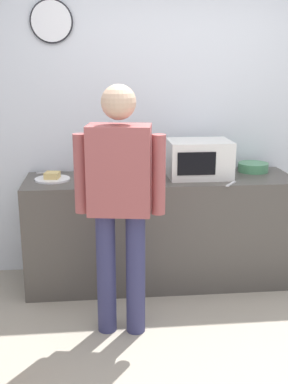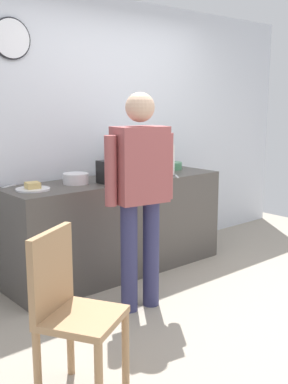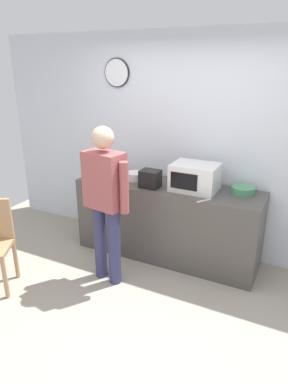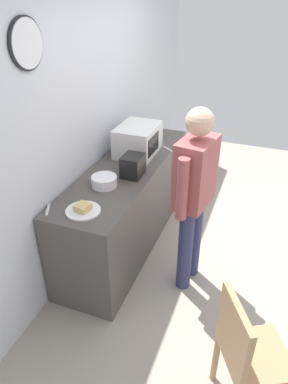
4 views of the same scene
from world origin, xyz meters
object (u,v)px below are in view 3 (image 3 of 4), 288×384
person_standing (105,195)px  microwave (195,177)px  fork_utensil (204,201)px  sandwich_plate (105,174)px  toaster (150,179)px  salad_bowl (136,176)px  cereal_bowl (243,190)px  spoon_utensil (111,169)px

person_standing → microwave: bearing=48.3°
microwave → fork_utensil: size_ratio=2.94×
sandwich_plate → toaster: size_ratio=1.27×
salad_bowl → fork_utensil: bearing=-17.3°
cereal_bowl → toaster: (-0.99, -0.28, 0.06)m
fork_utensil → cereal_bowl: bearing=53.4°
fork_utensil → spoon_utensil: same height
spoon_utensil → cereal_bowl: bearing=-4.2°
toaster → person_standing: bearing=-107.8°
toaster → person_standing: (-0.20, -0.63, -0.02)m
toaster → microwave: bearing=16.1°
cereal_bowl → person_standing: 1.50m
sandwich_plate → salad_bowl: bearing=3.1°
cereal_bowl → spoon_utensil: (-1.77, 0.13, -0.03)m
fork_utensil → spoon_utensil: 1.56m
salad_bowl → toaster: toaster is taller
sandwich_plate → cereal_bowl: (1.69, 0.14, 0.02)m
salad_bowl → cereal_bowl: bearing=5.4°
microwave → toaster: microwave is taller
cereal_bowl → fork_utensil: bearing=-126.6°
sandwich_plate → person_standing: (0.50, -0.77, 0.06)m
microwave → salad_bowl: bearing=178.2°
microwave → spoon_utensil: (-1.26, 0.27, -0.15)m
toaster → salad_bowl: bearing=149.3°
person_standing → cereal_bowl: bearing=37.5°
microwave → person_standing: 1.03m
toaster → spoon_utensil: size_ratio=1.29×
sandwich_plate → cereal_bowl: 1.69m
spoon_utensil → microwave: bearing=-12.3°
microwave → sandwich_plate: 1.19m
microwave → toaster: (-0.48, -0.14, -0.05)m
microwave → salad_bowl: 0.76m
toaster → spoon_utensil: (-0.78, 0.41, -0.10)m
salad_bowl → cereal_bowl: 1.27m
microwave → cereal_bowl: size_ratio=1.94×
toaster → sandwich_plate: bearing=168.8°
toaster → person_standing: 0.66m
cereal_bowl → person_standing: bearing=-142.5°
microwave → toaster: size_ratio=2.27×
sandwich_plate → spoon_utensil: size_ratio=1.65×
salad_bowl → spoon_utensil: (-0.51, 0.25, -0.04)m
salad_bowl → microwave: bearing=-1.8°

